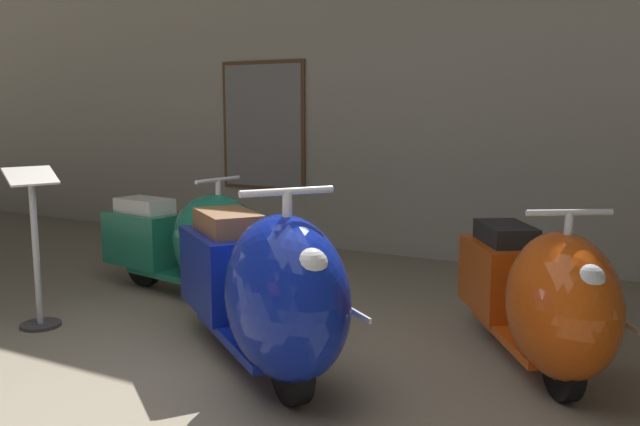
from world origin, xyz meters
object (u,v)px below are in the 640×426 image
scooter_1 (265,290)px  info_stanchion (36,261)px  scooter_0 (194,243)px  scooter_2 (541,297)px

scooter_1 → info_stanchion: scooter_1 is taller
scooter_0 → scooter_1: (1.39, -1.09, 0.06)m
scooter_2 → info_stanchion: size_ratio=1.47×
scooter_1 → info_stanchion: 1.90m
scooter_0 → info_stanchion: 1.19m
scooter_0 → info_stanchion: bearing=-106.1°
scooter_2 → info_stanchion: info_stanchion is taller
scooter_0 → scooter_1: bearing=-29.1°
scooter_0 → scooter_1: size_ratio=0.94×
scooter_2 → info_stanchion: (-3.25, -0.77, 0.01)m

